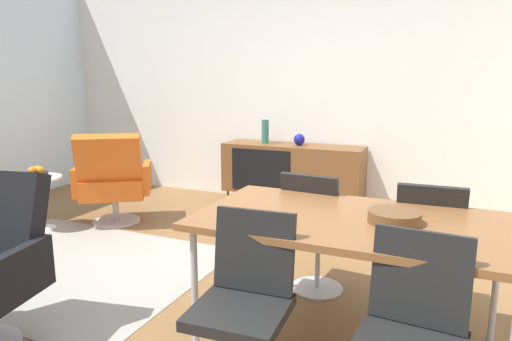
{
  "coord_description": "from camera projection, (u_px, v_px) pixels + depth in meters",
  "views": [
    {
      "loc": [
        1.74,
        -2.45,
        1.44
      ],
      "look_at": [
        0.43,
        0.52,
        0.78
      ],
      "focal_mm": 31.47,
      "sensor_mm": 36.0,
      "label": 1
    }
  ],
  "objects": [
    {
      "name": "area_rug",
      "position": [
        67.0,
        265.0,
        3.53
      ],
      "size": [
        2.2,
        1.7,
        0.01
      ],
      "primitive_type": "cube",
      "color": "gray",
      "rests_on": "ground_plane"
    },
    {
      "name": "dining_table",
      "position": [
        353.0,
        226.0,
        2.32
      ],
      "size": [
        1.6,
        0.9,
        0.74
      ],
      "color": "brown",
      "rests_on": "ground_plane"
    },
    {
      "name": "dining_chair_back_right",
      "position": [
        428.0,
        242.0,
        2.72
      ],
      "size": [
        0.42,
        0.44,
        0.86
      ],
      "color": "black",
      "rests_on": "ground_plane"
    },
    {
      "name": "vase_sculptural_dark",
      "position": [
        265.0,
        131.0,
        5.15
      ],
      "size": [
        0.08,
        0.08,
        0.27
      ],
      "color": "#337266",
      "rests_on": "sideboard"
    },
    {
      "name": "fruit_bowl",
      "position": [
        37.0,
        173.0,
        4.31
      ],
      "size": [
        0.2,
        0.2,
        0.11
      ],
      "color": "#262628",
      "rests_on": "side_table_round"
    },
    {
      "name": "lounge_chair_red",
      "position": [
        113.0,
        179.0,
        4.47
      ],
      "size": [
        0.9,
        0.89,
        0.95
      ],
      "color": "#D85919",
      "rests_on": "ground_plane"
    },
    {
      "name": "wooden_bowl_on_table",
      "position": [
        394.0,
        217.0,
        2.23
      ],
      "size": [
        0.26,
        0.26,
        0.06
      ],
      "primitive_type": "cylinder",
      "color": "brown",
      "rests_on": "dining_table"
    },
    {
      "name": "dining_chair_front_right",
      "position": [
        412.0,
        337.0,
        1.72
      ],
      "size": [
        0.43,
        0.45,
        0.86
      ],
      "color": "black",
      "rests_on": "ground_plane"
    },
    {
      "name": "ground_plane",
      "position": [
        170.0,
        287.0,
        3.17
      ],
      "size": [
        8.32,
        8.32,
        0.0
      ],
      "primitive_type": "plane",
      "color": "brown"
    },
    {
      "name": "side_table_round",
      "position": [
        39.0,
        197.0,
        4.36
      ],
      "size": [
        0.44,
        0.44,
        0.52
      ],
      "color": "white",
      "rests_on": "ground_plane"
    },
    {
      "name": "wall_back",
      "position": [
        293.0,
        83.0,
        5.22
      ],
      "size": [
        6.8,
        0.12,
        2.8
      ],
      "primitive_type": "cube",
      "color": "white",
      "rests_on": "ground_plane"
    },
    {
      "name": "sideboard",
      "position": [
        292.0,
        169.0,
        5.1
      ],
      "size": [
        1.6,
        0.45,
        0.72
      ],
      "color": "brown",
      "rests_on": "ground_plane"
    },
    {
      "name": "dining_chair_back_left",
      "position": [
        315.0,
        227.0,
        3.0
      ],
      "size": [
        0.43,
        0.45,
        0.86
      ],
      "color": "black",
      "rests_on": "ground_plane"
    },
    {
      "name": "vase_cobalt",
      "position": [
        299.0,
        140.0,
        5.01
      ],
      "size": [
        0.12,
        0.12,
        0.13
      ],
      "color": "navy",
      "rests_on": "sideboard"
    },
    {
      "name": "dining_chair_front_left",
      "position": [
        245.0,
        301.0,
        2.0
      ],
      "size": [
        0.42,
        0.45,
        0.86
      ],
      "color": "black",
      "rests_on": "ground_plane"
    }
  ]
}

